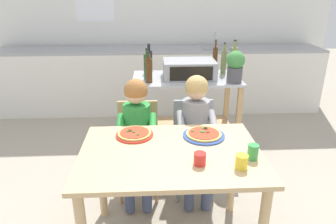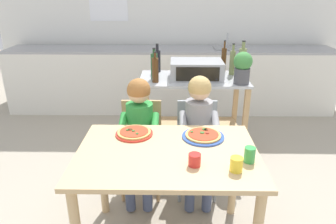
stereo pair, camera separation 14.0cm
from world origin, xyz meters
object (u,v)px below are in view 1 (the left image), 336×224
dining_chair_right (194,140)px  pizza_plate_blue_rimmed (204,135)px  bottle_squat_spirits (149,61)px  child_in_grey_shirt (196,125)px  potted_herb_plant (235,66)px  child_in_green_shirt (137,128)px  pizza_plate_red_rimmed (135,134)px  drinking_cup_green (253,152)px  kitchen_island_cart (186,103)px  bottle_clear_vinegar (149,70)px  dining_table (170,167)px  toaster_oven (189,69)px  bottle_slim_sauce (147,66)px  bottle_tall_green_wine (234,61)px  drinking_cup_red (200,159)px  dining_chair_left (138,142)px  bottle_brown_beer (224,61)px  bottle_dark_olive_oil (215,59)px  drinking_cup_yellow (242,162)px

dining_chair_right → pizza_plate_blue_rimmed: (0.00, -0.48, 0.29)m
bottle_squat_spirits → child_in_grey_shirt: (0.38, -1.03, -0.31)m
potted_herb_plant → child_in_green_shirt: size_ratio=0.30×
pizza_plate_red_rimmed → drinking_cup_green: size_ratio=2.76×
kitchen_island_cart → bottle_clear_vinegar: size_ratio=3.66×
dining_table → toaster_oven: bearing=78.6°
bottle_slim_sauce → pizza_plate_blue_rimmed: (0.40, -1.10, -0.22)m
child_in_green_shirt → bottle_slim_sauce: bearing=83.4°
bottle_tall_green_wine → drinking_cup_red: 1.68m
dining_chair_left → dining_chair_right: size_ratio=1.00×
child_in_green_shirt → dining_chair_left: bearing=90.0°
bottle_brown_beer → bottle_slim_sauce: bearing=-166.9°
pizza_plate_red_rimmed → child_in_grey_shirt: bearing=33.6°
bottle_squat_spirits → bottle_slim_sauce: bearing=-93.3°
bottle_squat_spirits → drinking_cup_green: bearing=-69.9°
bottle_tall_green_wine → bottle_squat_spirits: 0.90m
bottle_squat_spirits → pizza_plate_blue_rimmed: (0.38, -1.39, -0.21)m
bottle_tall_green_wine → drinking_cup_red: size_ratio=4.96×
child_in_grey_shirt → drinking_cup_green: (0.25, -0.68, 0.13)m
kitchen_island_cart → bottle_tall_green_wine: bottle_tall_green_wine is taller
bottle_clear_vinegar → bottle_dark_olive_oil: bearing=28.2°
bottle_brown_beer → pizza_plate_red_rimmed: bearing=-125.6°
bottle_tall_green_wine → pizza_plate_blue_rimmed: 1.31m
bottle_squat_spirits → drinking_cup_yellow: bottle_squat_spirits is taller
dining_chair_right → pizza_plate_blue_rimmed: bearing=-90.0°
bottle_tall_green_wine → potted_herb_plant: (-0.05, -0.24, 0.01)m
dining_chair_right → drinking_cup_red: bearing=-95.6°
bottle_dark_olive_oil → pizza_plate_red_rimmed: bottle_dark_olive_oil is taller
child_in_grey_shirt → drinking_cup_green: size_ratio=11.13×
dining_table → pizza_plate_red_rimmed: pizza_plate_red_rimmed is taller
child_in_green_shirt → pizza_plate_blue_rimmed: (0.48, -0.36, 0.10)m
potted_herb_plant → drinking_cup_green: size_ratio=3.22×
pizza_plate_blue_rimmed → bottle_brown_beer: bearing=72.4°
dining_table → pizza_plate_red_rimmed: 0.36m
bottle_squat_spirits → drinking_cup_yellow: bearing=-73.7°
bottle_clear_vinegar → child_in_grey_shirt: (0.38, -0.64, -0.30)m
child_in_grey_shirt → dining_chair_right: bearing=90.0°
child_in_green_shirt → drinking_cup_yellow: 1.01m
pizza_plate_red_rimmed → drinking_cup_red: drinking_cup_red is taller
bottle_brown_beer → child_in_green_shirt: bottle_brown_beer is taller
toaster_oven → bottle_brown_beer: bottle_brown_beer is taller
kitchen_island_cart → bottle_squat_spirits: (-0.38, 0.24, 0.41)m
dining_table → dining_chair_right: bearing=70.2°
child_in_green_shirt → drinking_cup_red: size_ratio=13.87×
bottle_squat_spirits → dining_chair_right: bottle_squat_spirits is taller
toaster_oven → bottle_brown_beer: 0.41m
bottle_tall_green_wine → dining_chair_left: bottle_tall_green_wine is taller
bottle_tall_green_wine → bottle_brown_beer: size_ratio=1.13×
dining_table → dining_chair_right: 0.74m
dining_table → drinking_cup_red: (0.16, -0.16, 0.16)m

